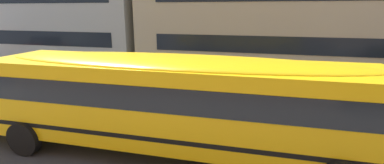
{
  "coord_description": "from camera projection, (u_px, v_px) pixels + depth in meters",
  "views": [
    {
      "loc": [
        -0.65,
        -8.85,
        4.0
      ],
      "look_at": [
        -2.79,
        -0.91,
        1.9
      ],
      "focal_mm": 26.03,
      "sensor_mm": 36.0,
      "label": 1
    }
  ],
  "objects": [
    {
      "name": "lane_centreline",
      "position": [
        281.0,
        137.0,
        9.11
      ],
      "size": [
        110.0,
        0.16,
        0.01
      ],
      "primitive_type": "cube",
      "color": "silver",
      "rests_on": "ground_plane"
    },
    {
      "name": "school_bus",
      "position": [
        166.0,
        96.0,
        7.82
      ],
      "size": [
        12.67,
        3.0,
        2.83
      ],
      "rotation": [
        0.0,
        0.0,
        3.16
      ],
      "color": "yellow",
      "rests_on": "ground_plane"
    },
    {
      "name": "ground_plane",
      "position": [
        281.0,
        137.0,
        9.11
      ],
      "size": [
        400.0,
        400.0,
        0.0
      ],
      "primitive_type": "plane",
      "color": "#38383D"
    },
    {
      "name": "sidewalk_far",
      "position": [
        276.0,
        81.0,
        16.45
      ],
      "size": [
        120.0,
        3.0,
        0.01
      ],
      "primitive_type": "cube",
      "color": "gray",
      "rests_on": "ground_plane"
    }
  ]
}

